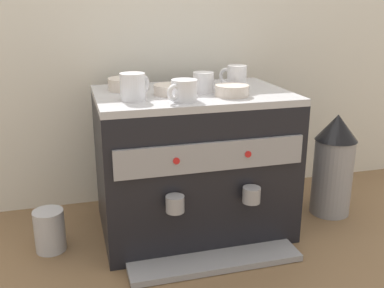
# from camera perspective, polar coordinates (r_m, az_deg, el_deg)

# --- Properties ---
(ground_plane) EXTENTS (4.00, 4.00, 0.00)m
(ground_plane) POSITION_cam_1_polar(r_m,az_deg,el_deg) (1.67, 0.00, -10.36)
(ground_plane) COLOR brown
(tiled_backsplash_wall) EXTENTS (2.80, 0.03, 0.94)m
(tiled_backsplash_wall) POSITION_cam_1_polar(r_m,az_deg,el_deg) (1.81, -2.77, 7.64)
(tiled_backsplash_wall) COLOR silver
(tiled_backsplash_wall) RESTS_ON ground_plane
(espresso_machine) EXTENTS (0.64, 0.55, 0.50)m
(espresso_machine) POSITION_cam_1_polar(r_m,az_deg,el_deg) (1.56, 0.04, -2.37)
(espresso_machine) COLOR black
(espresso_machine) RESTS_ON ground_plane
(ceramic_cup_0) EXTENTS (0.10, 0.10, 0.08)m
(ceramic_cup_0) POSITION_cam_1_polar(r_m,az_deg,el_deg) (1.37, -7.49, 7.32)
(ceramic_cup_0) COLOR white
(ceramic_cup_0) RESTS_ON espresso_machine
(ceramic_cup_1) EXTENTS (0.08, 0.10, 0.07)m
(ceramic_cup_1) POSITION_cam_1_polar(r_m,az_deg,el_deg) (1.49, 1.52, 7.94)
(ceramic_cup_1) COLOR white
(ceramic_cup_1) RESTS_ON espresso_machine
(ceramic_cup_2) EXTENTS (0.08, 0.10, 0.08)m
(ceramic_cup_2) POSITION_cam_1_polar(r_m,az_deg,el_deg) (1.53, 5.63, 8.47)
(ceramic_cup_2) COLOR white
(ceramic_cup_2) RESTS_ON espresso_machine
(ceramic_cup_3) EXTENTS (0.11, 0.09, 0.06)m
(ceramic_cup_3) POSITION_cam_1_polar(r_m,az_deg,el_deg) (1.35, -1.10, 6.89)
(ceramic_cup_3) COLOR white
(ceramic_cup_3) RESTS_ON espresso_machine
(ceramic_bowl_0) EXTENTS (0.11, 0.11, 0.04)m
(ceramic_bowl_0) POSITION_cam_1_polar(r_m,az_deg,el_deg) (1.43, 5.15, 6.82)
(ceramic_bowl_0) COLOR beige
(ceramic_bowl_0) RESTS_ON espresso_machine
(ceramic_bowl_1) EXTENTS (0.12, 0.12, 0.03)m
(ceramic_bowl_1) POSITION_cam_1_polar(r_m,az_deg,el_deg) (1.45, -2.62, 6.98)
(ceramic_bowl_1) COLOR beige
(ceramic_bowl_1) RESTS_ON espresso_machine
(ceramic_bowl_2) EXTENTS (0.13, 0.13, 0.04)m
(ceramic_bowl_2) POSITION_cam_1_polar(r_m,az_deg,el_deg) (1.54, -8.32, 7.59)
(ceramic_bowl_2) COLOR beige
(ceramic_bowl_2) RESTS_ON espresso_machine
(coffee_grinder) EXTENTS (0.16, 0.16, 0.39)m
(coffee_grinder) POSITION_cam_1_polar(r_m,az_deg,el_deg) (1.77, 17.69, -2.46)
(coffee_grinder) COLOR #939399
(coffee_grinder) RESTS_ON ground_plane
(milk_pitcher) EXTENTS (0.10, 0.10, 0.14)m
(milk_pitcher) POSITION_cam_1_polar(r_m,az_deg,el_deg) (1.56, -17.79, -10.52)
(milk_pitcher) COLOR #B7B7BC
(milk_pitcher) RESTS_ON ground_plane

